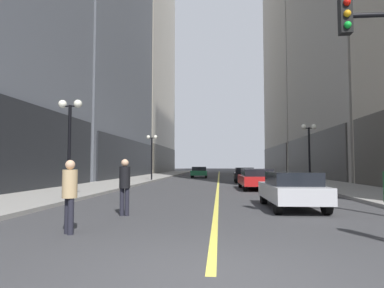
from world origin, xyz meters
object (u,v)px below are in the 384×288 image
object	(u,v)px
pedestrian_in_tan_trench	(70,191)
street_lamp_right_mid	(309,141)
pedestrian_in_black_coat	(125,182)
street_lamp_left_near	(70,126)
street_lamp_left_far	(152,147)
car_silver	(292,189)
car_black	(244,174)
car_red	(256,178)
car_green	(199,172)

from	to	relation	value
pedestrian_in_tan_trench	street_lamp_right_mid	xyz separation A→B (m)	(9.71, 16.47, 2.27)
pedestrian_in_tan_trench	pedestrian_in_black_coat	xyz separation A→B (m)	(0.48, 2.79, 0.04)
street_lamp_left_near	street_lamp_left_far	distance (m)	17.66
pedestrian_in_black_coat	street_lamp_left_far	xyz separation A→B (m)	(-3.57, 21.40, 2.23)
car_silver	car_black	distance (m)	18.07
pedestrian_in_tan_trench	pedestrian_in_black_coat	world-z (taller)	pedestrian_in_black_coat
car_silver	car_red	xyz separation A→B (m)	(-0.27, 9.28, 0.00)
car_black	car_green	xyz separation A→B (m)	(-4.67, 10.21, 0.00)
pedestrian_in_tan_trench	pedestrian_in_black_coat	distance (m)	2.84
car_silver	pedestrian_in_black_coat	bearing A→B (deg)	-159.51
pedestrian_in_tan_trench	car_black	bearing A→B (deg)	76.22
pedestrian_in_tan_trench	street_lamp_left_far	size ratio (longest dim) A/B	0.38
car_silver	street_lamp_left_far	size ratio (longest dim) A/B	0.92
street_lamp_left_near	car_silver	bearing A→B (deg)	-10.36
car_green	pedestrian_in_tan_trench	size ratio (longest dim) A/B	2.45
pedestrian_in_tan_trench	street_lamp_left_far	distance (m)	24.49
car_black	street_lamp_left_near	size ratio (longest dim) A/B	0.93
car_silver	street_lamp_left_near	xyz separation A→B (m)	(-9.11, 1.66, 2.54)
car_red	pedestrian_in_tan_trench	distance (m)	15.27
car_red	street_lamp_left_near	world-z (taller)	street_lamp_left_near
car_black	street_lamp_left_far	bearing A→B (deg)	171.76
street_lamp_right_mid	street_lamp_left_near	bearing A→B (deg)	-142.18
car_black	pedestrian_in_tan_trench	distance (m)	23.61
car_green	pedestrian_in_black_coat	bearing A→B (deg)	-90.89
car_red	pedestrian_in_tan_trench	size ratio (longest dim) A/B	2.75
car_black	pedestrian_in_tan_trench	size ratio (longest dim) A/B	2.44
car_silver	street_lamp_left_near	distance (m)	9.60
car_red	pedestrian_in_black_coat	bearing A→B (deg)	-114.90
street_lamp_left_far	street_lamp_right_mid	size ratio (longest dim) A/B	1.00
car_red	street_lamp_left_far	size ratio (longest dim) A/B	1.05
car_silver	car_red	bearing A→B (deg)	91.68
street_lamp_right_mid	car_green	bearing A→B (deg)	117.70
car_silver	street_lamp_left_far	distance (m)	21.52
car_silver	car_green	bearing A→B (deg)	100.16
pedestrian_in_black_coat	street_lamp_left_far	bearing A→B (deg)	99.47
car_black	street_lamp_right_mid	world-z (taller)	street_lamp_right_mid
pedestrian_in_tan_trench	pedestrian_in_black_coat	size ratio (longest dim) A/B	0.96
street_lamp_left_near	street_lamp_left_far	size ratio (longest dim) A/B	1.00
car_silver	street_lamp_right_mid	xyz separation A→B (m)	(3.69, 11.60, 2.54)
street_lamp_left_far	street_lamp_right_mid	xyz separation A→B (m)	(12.80, -7.73, 0.00)
car_green	street_lamp_left_near	world-z (taller)	street_lamp_left_near
street_lamp_left_far	car_red	bearing A→B (deg)	-48.67
pedestrian_in_black_coat	street_lamp_left_near	distance (m)	5.63
pedestrian_in_black_coat	street_lamp_right_mid	distance (m)	16.65
car_red	street_lamp_left_near	bearing A→B (deg)	-139.26
street_lamp_left_near	street_lamp_left_far	world-z (taller)	same
street_lamp_left_near	street_lamp_right_mid	bearing A→B (deg)	37.82
car_black	street_lamp_right_mid	size ratio (longest dim) A/B	0.93
car_green	street_lamp_left_near	xyz separation A→B (m)	(-4.04, -26.62, 2.54)
car_silver	car_black	size ratio (longest dim) A/B	0.99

